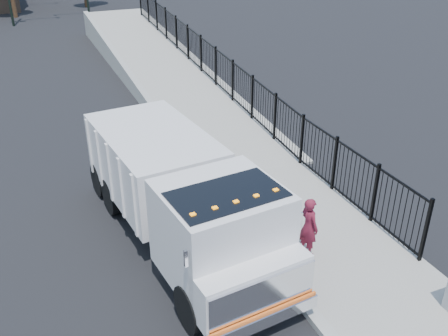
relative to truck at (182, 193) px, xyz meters
name	(u,v)px	position (x,y,z in m)	size (l,w,h in m)	color
ground	(261,253)	(1.77, -1.18, -1.60)	(120.00, 120.00, 0.00)	black
sidewalk	(367,278)	(3.70, -3.18, -1.54)	(3.55, 12.00, 0.12)	#9E998E
curb	(299,298)	(1.77, -3.18, -1.52)	(0.30, 12.00, 0.16)	#ADAAA3
ramp	(164,77)	(3.90, 14.82, -1.60)	(3.95, 24.00, 1.70)	#9E998E
iron_fence	(216,79)	(5.32, 10.82, -0.70)	(0.10, 28.00, 1.80)	black
truck	(182,193)	(0.00, 0.00, 0.00)	(3.55, 8.56, 2.85)	black
worker	(309,227)	(2.80, -1.78, -0.66)	(0.60, 0.40, 1.65)	maroon
debris	(285,211)	(3.24, 0.19, -1.44)	(0.36, 0.36, 0.09)	silver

